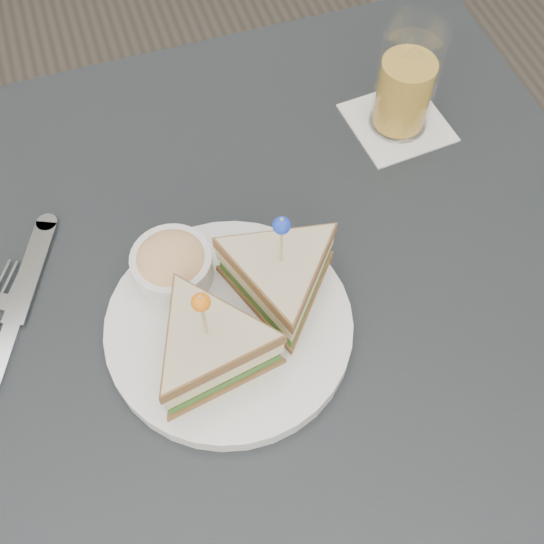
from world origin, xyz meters
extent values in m
plane|color=#3F3833|center=(0.00, 0.00, 0.00)|extent=(3.50, 3.50, 0.00)
cube|color=black|center=(0.00, 0.00, 0.73)|extent=(0.80, 0.80, 0.03)
cylinder|color=black|center=(-0.35, 0.35, 0.36)|extent=(0.04, 0.04, 0.72)
cylinder|color=black|center=(0.35, 0.35, 0.36)|extent=(0.04, 0.04, 0.72)
cylinder|color=white|center=(-0.04, -0.01, 0.76)|extent=(0.31, 0.31, 0.01)
cylinder|color=white|center=(-0.04, -0.01, 0.77)|extent=(0.31, 0.31, 0.00)
cylinder|color=tan|center=(-0.07, -0.05, 0.85)|extent=(0.00, 0.00, 0.08)
sphere|color=orange|center=(-0.07, -0.05, 0.88)|extent=(0.02, 0.02, 0.02)
cylinder|color=tan|center=(0.02, 0.00, 0.85)|extent=(0.00, 0.00, 0.08)
sphere|color=#1937C0|center=(0.02, 0.00, 0.88)|extent=(0.02, 0.02, 0.02)
cylinder|color=white|center=(-0.08, 0.06, 0.78)|extent=(0.10, 0.10, 0.04)
ellipsoid|color=#E0B772|center=(-0.08, 0.06, 0.79)|extent=(0.09, 0.09, 0.03)
cube|color=silver|center=(-0.25, 0.09, 0.75)|extent=(0.03, 0.03, 0.00)
cube|color=silver|center=(-0.26, 0.02, 0.75)|extent=(0.06, 0.10, 0.01)
cube|color=silver|center=(-0.22, 0.12, 0.75)|extent=(0.07, 0.12, 0.00)
cylinder|color=silver|center=(-0.19, 0.17, 0.75)|extent=(0.03, 0.03, 0.00)
cube|color=white|center=(0.23, 0.19, 0.75)|extent=(0.12, 0.12, 0.00)
cylinder|color=gold|center=(0.23, 0.19, 0.80)|extent=(0.07, 0.07, 0.09)
cylinder|color=white|center=(0.23, 0.19, 0.82)|extent=(0.07, 0.07, 0.13)
cube|color=white|center=(0.23, 0.19, 0.84)|extent=(0.02, 0.02, 0.02)
cube|color=white|center=(0.22, 0.18, 0.83)|extent=(0.02, 0.02, 0.02)
camera|label=1|loc=(-0.10, -0.31, 1.35)|focal=45.00mm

